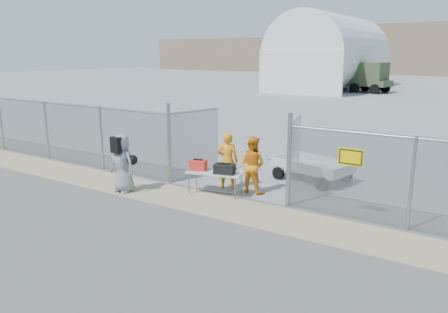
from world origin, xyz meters
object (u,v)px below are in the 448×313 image
Objects in this scene: folding_table at (215,183)px; security_worker_right at (252,165)px; visitor at (123,163)px; security_worker_left at (228,161)px; utility_trailer at (312,169)px.

folding_table is 0.95× the size of security_worker_right.
visitor is at bearing -164.52° from folding_table.
visitor is (-3.20, -1.96, 0.02)m from security_worker_right.
security_worker_left is 1.00× the size of visitor.
security_worker_left is (0.01, 0.65, 0.52)m from folding_table.
security_worker_right reaches higher than folding_table.
security_worker_right is at bearing 162.07° from security_worker_left.
visitor is at bearing 15.71° from security_worker_left.
security_worker_left is 1.03× the size of security_worker_right.
folding_table is 0.92× the size of visitor.
security_worker_left reaches higher than security_worker_right.
security_worker_right is 2.37m from utility_trailer.
utility_trailer reaches higher than folding_table.
folding_table is 3.35m from utility_trailer.
utility_trailer is (1.03, 2.08, -0.47)m from security_worker_right.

